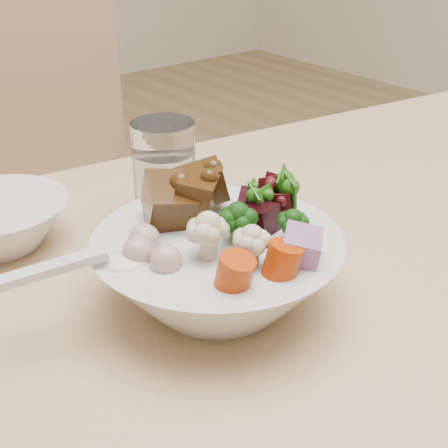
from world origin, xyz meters
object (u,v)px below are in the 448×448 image
(chair_far, at_px, (31,190))
(dining_table, at_px, (366,302))
(food_bowl, at_px, (218,264))
(water_glass, at_px, (165,178))

(chair_far, bearing_deg, dining_table, -67.38)
(dining_table, bearing_deg, food_bowl, 177.44)
(chair_far, relative_size, water_glass, 7.63)
(food_bowl, bearing_deg, chair_far, 84.16)
(chair_far, height_order, food_bowl, chair_far)
(chair_far, height_order, water_glass, chair_far)
(food_bowl, distance_m, water_glass, 0.17)
(food_bowl, height_order, water_glass, food_bowl)
(dining_table, xyz_separation_m, water_glass, (-0.14, 0.20, 0.12))
(dining_table, relative_size, water_glass, 12.13)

